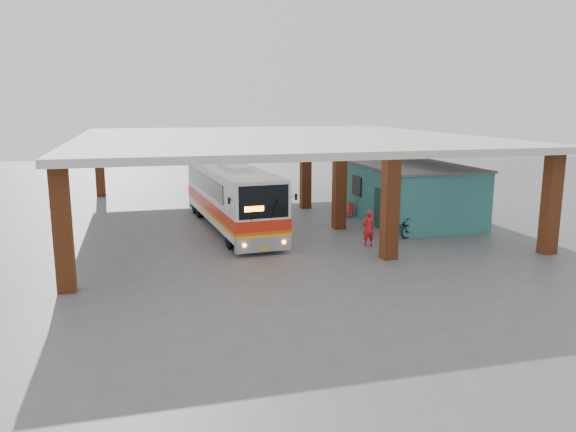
# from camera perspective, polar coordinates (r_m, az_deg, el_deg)

# --- Properties ---
(ground) EXTENTS (90.00, 90.00, 0.00)m
(ground) POSITION_cam_1_polar(r_m,az_deg,el_deg) (25.59, 1.17, -3.05)
(ground) COLOR #515154
(ground) RESTS_ON ground
(brick_columns) EXTENTS (20.10, 21.60, 4.35)m
(brick_columns) POSITION_cam_1_polar(r_m,az_deg,el_deg) (30.28, 1.14, 3.40)
(brick_columns) COLOR brown
(brick_columns) RESTS_ON ground
(canopy_roof) EXTENTS (21.00, 23.00, 0.30)m
(canopy_roof) POSITION_cam_1_polar(r_m,az_deg,el_deg) (31.26, -1.27, 7.93)
(canopy_roof) COLOR beige
(canopy_roof) RESTS_ON brick_columns
(shop_building) EXTENTS (5.20, 8.20, 3.11)m
(shop_building) POSITION_cam_1_polar(r_m,az_deg,el_deg) (31.69, 12.25, 2.38)
(shop_building) COLOR #296761
(shop_building) RESTS_ON ground
(coach_bus) EXTENTS (3.32, 11.85, 3.41)m
(coach_bus) POSITION_cam_1_polar(r_m,az_deg,el_deg) (28.96, -5.78, 2.01)
(coach_bus) COLOR silver
(coach_bus) RESTS_ON ground
(motorcycle) EXTENTS (2.14, 1.33, 1.06)m
(motorcycle) POSITION_cam_1_polar(r_m,az_deg,el_deg) (26.94, 10.95, -1.36)
(motorcycle) COLOR black
(motorcycle) RESTS_ON ground
(pedestrian) EXTENTS (0.63, 0.44, 1.64)m
(pedestrian) POSITION_cam_1_polar(r_m,az_deg,el_deg) (25.68, 8.16, -1.23)
(pedestrian) COLOR red
(pedestrian) RESTS_ON ground
(red_chair) EXTENTS (0.51, 0.51, 0.84)m
(red_chair) POSITION_cam_1_polar(r_m,az_deg,el_deg) (32.23, 6.27, 0.60)
(red_chair) COLOR red
(red_chair) RESTS_ON ground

